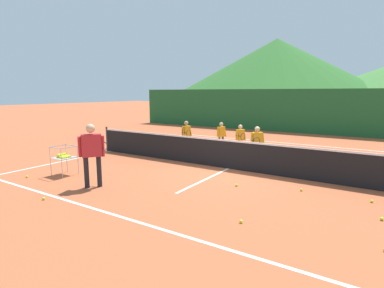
{
  "coord_description": "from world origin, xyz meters",
  "views": [
    {
      "loc": [
        4.3,
        -8.96,
        2.51
      ],
      "look_at": [
        -0.67,
        -1.22,
        0.95
      ],
      "focal_mm": 28.42,
      "sensor_mm": 36.0,
      "label": 1
    }
  ],
  "objects_px": {
    "tennis_ball_1": "(382,219)",
    "tennis_ball_6": "(301,190)",
    "tennis_net": "(229,154)",
    "ball_cart": "(64,156)",
    "tennis_ball_0": "(237,185)",
    "tennis_ball_2": "(372,201)",
    "student_1": "(221,134)",
    "tennis_ball_7": "(27,177)",
    "student_0": "(186,133)",
    "student_2": "(240,137)",
    "instructor": "(92,150)",
    "tennis_ball_4": "(241,221)",
    "student_3": "(257,141)",
    "tennis_ball_8": "(44,198)"
  },
  "relations": [
    {
      "from": "tennis_ball_1",
      "to": "tennis_ball_4",
      "type": "relative_size",
      "value": 1.0
    },
    {
      "from": "student_0",
      "to": "student_1",
      "type": "bearing_deg",
      "value": 45.25
    },
    {
      "from": "student_2",
      "to": "tennis_ball_6",
      "type": "xyz_separation_m",
      "value": [
        3.21,
        -3.38,
        -0.71
      ]
    },
    {
      "from": "ball_cart",
      "to": "tennis_ball_0",
      "type": "distance_m",
      "value": 5.29
    },
    {
      "from": "tennis_ball_6",
      "to": "ball_cart",
      "type": "bearing_deg",
      "value": -160.26
    },
    {
      "from": "tennis_ball_4",
      "to": "tennis_ball_7",
      "type": "distance_m",
      "value": 6.69
    },
    {
      "from": "instructor",
      "to": "tennis_ball_2",
      "type": "xyz_separation_m",
      "value": [
        6.37,
        2.68,
        -0.99
      ]
    },
    {
      "from": "instructor",
      "to": "student_1",
      "type": "height_order",
      "value": "instructor"
    },
    {
      "from": "student_3",
      "to": "tennis_ball_1",
      "type": "distance_m",
      "value": 5.21
    },
    {
      "from": "tennis_ball_2",
      "to": "tennis_ball_8",
      "type": "height_order",
      "value": "same"
    },
    {
      "from": "student_1",
      "to": "ball_cart",
      "type": "bearing_deg",
      "value": -109.55
    },
    {
      "from": "instructor",
      "to": "tennis_ball_1",
      "type": "distance_m",
      "value": 6.85
    },
    {
      "from": "tennis_ball_4",
      "to": "student_2",
      "type": "bearing_deg",
      "value": 114.04
    },
    {
      "from": "tennis_ball_2",
      "to": "tennis_ball_8",
      "type": "distance_m",
      "value": 7.68
    },
    {
      "from": "tennis_net",
      "to": "tennis_ball_0",
      "type": "distance_m",
      "value": 1.99
    },
    {
      "from": "student_0",
      "to": "student_2",
      "type": "height_order",
      "value": "student_0"
    },
    {
      "from": "tennis_ball_1",
      "to": "tennis_ball_8",
      "type": "relative_size",
      "value": 1.0
    },
    {
      "from": "student_1",
      "to": "tennis_ball_0",
      "type": "bearing_deg",
      "value": -58.06
    },
    {
      "from": "instructor",
      "to": "tennis_ball_2",
      "type": "height_order",
      "value": "instructor"
    },
    {
      "from": "instructor",
      "to": "tennis_ball_0",
      "type": "height_order",
      "value": "instructor"
    },
    {
      "from": "student_0",
      "to": "tennis_ball_0",
      "type": "relative_size",
      "value": 19.47
    },
    {
      "from": "student_2",
      "to": "tennis_ball_7",
      "type": "relative_size",
      "value": 18.27
    },
    {
      "from": "student_0",
      "to": "student_2",
      "type": "distance_m",
      "value": 2.28
    },
    {
      "from": "student_2",
      "to": "tennis_ball_1",
      "type": "distance_m",
      "value": 6.7
    },
    {
      "from": "tennis_ball_4",
      "to": "tennis_ball_7",
      "type": "relative_size",
      "value": 1.0
    },
    {
      "from": "tennis_ball_1",
      "to": "tennis_ball_7",
      "type": "relative_size",
      "value": 1.0
    },
    {
      "from": "instructor",
      "to": "tennis_ball_7",
      "type": "relative_size",
      "value": 25.1
    },
    {
      "from": "tennis_ball_1",
      "to": "tennis_ball_2",
      "type": "xyz_separation_m",
      "value": [
        -0.21,
        1.04,
        0.0
      ]
    },
    {
      "from": "student_0",
      "to": "tennis_ball_7",
      "type": "relative_size",
      "value": 19.47
    },
    {
      "from": "student_0",
      "to": "instructor",
      "type": "bearing_deg",
      "value": -83.5
    },
    {
      "from": "ball_cart",
      "to": "tennis_ball_7",
      "type": "height_order",
      "value": "ball_cart"
    },
    {
      "from": "tennis_ball_1",
      "to": "tennis_ball_6",
      "type": "distance_m",
      "value": 2.06
    },
    {
      "from": "student_0",
      "to": "tennis_ball_1",
      "type": "xyz_separation_m",
      "value": [
        7.2,
        -3.79,
        -0.76
      ]
    },
    {
      "from": "tennis_ball_0",
      "to": "student_3",
      "type": "bearing_deg",
      "value": 100.58
    },
    {
      "from": "student_1",
      "to": "tennis_ball_7",
      "type": "relative_size",
      "value": 18.19
    },
    {
      "from": "tennis_ball_1",
      "to": "tennis_ball_6",
      "type": "height_order",
      "value": "same"
    },
    {
      "from": "tennis_ball_7",
      "to": "ball_cart",
      "type": "bearing_deg",
      "value": 49.9
    },
    {
      "from": "tennis_ball_4",
      "to": "tennis_ball_8",
      "type": "height_order",
      "value": "same"
    },
    {
      "from": "instructor",
      "to": "tennis_ball_4",
      "type": "relative_size",
      "value": 25.1
    },
    {
      "from": "tennis_net",
      "to": "tennis_ball_1",
      "type": "xyz_separation_m",
      "value": [
        4.4,
        -2.13,
        -0.47
      ]
    },
    {
      "from": "tennis_ball_6",
      "to": "tennis_ball_7",
      "type": "xyz_separation_m",
      "value": [
        -7.2,
        -3.14,
        0.0
      ]
    },
    {
      "from": "instructor",
      "to": "student_2",
      "type": "height_order",
      "value": "instructor"
    },
    {
      "from": "tennis_net",
      "to": "tennis_ball_8",
      "type": "height_order",
      "value": "tennis_net"
    },
    {
      "from": "ball_cart",
      "to": "tennis_ball_6",
      "type": "xyz_separation_m",
      "value": [
        6.52,
        2.34,
        -0.55
      ]
    },
    {
      "from": "tennis_ball_0",
      "to": "tennis_ball_6",
      "type": "relative_size",
      "value": 1.0
    },
    {
      "from": "tennis_ball_0",
      "to": "tennis_ball_2",
      "type": "height_order",
      "value": "same"
    },
    {
      "from": "tennis_ball_8",
      "to": "tennis_ball_0",
      "type": "bearing_deg",
      "value": 45.23
    },
    {
      "from": "tennis_ball_6",
      "to": "instructor",
      "type": "bearing_deg",
      "value": -150.9
    },
    {
      "from": "student_1",
      "to": "tennis_ball_1",
      "type": "distance_m",
      "value": 7.85
    },
    {
      "from": "tennis_ball_2",
      "to": "tennis_ball_4",
      "type": "distance_m",
      "value": 3.39
    }
  ]
}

